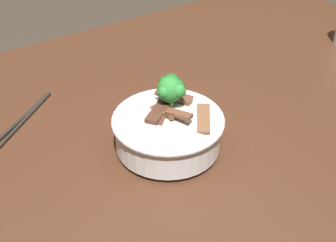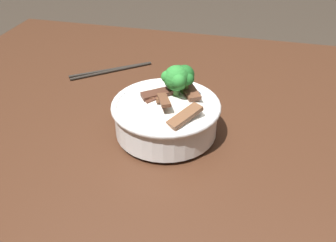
# 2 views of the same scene
# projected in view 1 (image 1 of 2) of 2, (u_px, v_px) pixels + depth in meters

# --- Properties ---
(dining_table) EXTENTS (1.41, 0.89, 0.76)m
(dining_table) POSITION_uv_depth(u_px,v_px,m) (173.00, 144.00, 1.09)
(dining_table) COLOR #472819
(dining_table) RESTS_ON ground
(rice_bowl) EXTENTS (0.21, 0.21, 0.14)m
(rice_bowl) POSITION_uv_depth(u_px,v_px,m) (168.00, 127.00, 0.90)
(rice_bowl) COLOR white
(rice_bowl) RESTS_ON dining_table
(chopsticks_pair) EXTENTS (0.18, 0.14, 0.01)m
(chopsticks_pair) POSITION_uv_depth(u_px,v_px,m) (22.00, 121.00, 1.00)
(chopsticks_pair) COLOR #28231E
(chopsticks_pair) RESTS_ON dining_table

